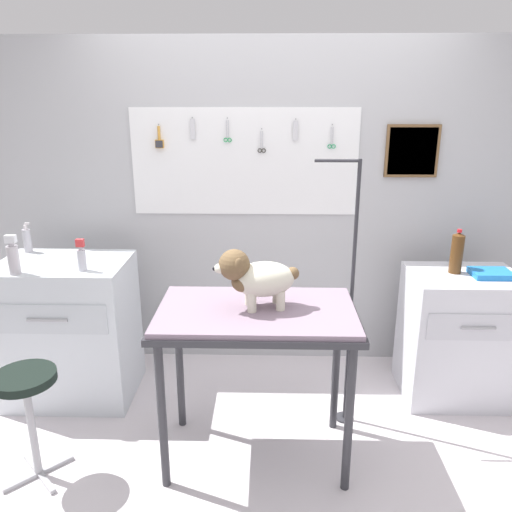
{
  "coord_description": "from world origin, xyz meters",
  "views": [
    {
      "loc": [
        -0.03,
        -2.23,
        1.92
      ],
      "look_at": [
        -0.09,
        0.14,
        1.16
      ],
      "focal_mm": 35.31,
      "sensor_mm": 36.0,
      "label": 1
    }
  ],
  "objects_px": {
    "grooming_arm": "(349,308)",
    "cabinet_right": "(458,336)",
    "soda_bottle": "(457,253)",
    "counter_left": "(70,330)",
    "stool": "(27,395)",
    "grooming_table": "(256,325)",
    "dog": "(255,277)",
    "detangler_spray": "(82,257)"
  },
  "relations": [
    {
      "from": "grooming_arm",
      "to": "cabinet_right",
      "type": "distance_m",
      "value": 0.89
    },
    {
      "from": "grooming_arm",
      "to": "soda_bottle",
      "type": "xyz_separation_m",
      "value": [
        0.71,
        0.34,
        0.24
      ]
    },
    {
      "from": "grooming_arm",
      "to": "counter_left",
      "type": "distance_m",
      "value": 1.8
    },
    {
      "from": "counter_left",
      "to": "stool",
      "type": "height_order",
      "value": "counter_left"
    },
    {
      "from": "cabinet_right",
      "to": "soda_bottle",
      "type": "distance_m",
      "value": 0.56
    },
    {
      "from": "grooming_table",
      "to": "grooming_arm",
      "type": "relative_size",
      "value": 0.65
    },
    {
      "from": "stool",
      "to": "soda_bottle",
      "type": "height_order",
      "value": "soda_bottle"
    },
    {
      "from": "cabinet_right",
      "to": "stool",
      "type": "distance_m",
      "value": 2.59
    },
    {
      "from": "dog",
      "to": "stool",
      "type": "bearing_deg",
      "value": -169.21
    },
    {
      "from": "grooming_arm",
      "to": "soda_bottle",
      "type": "relative_size",
      "value": 5.67
    },
    {
      "from": "grooming_arm",
      "to": "soda_bottle",
      "type": "bearing_deg",
      "value": 25.85
    },
    {
      "from": "detangler_spray",
      "to": "soda_bottle",
      "type": "relative_size",
      "value": 0.68
    },
    {
      "from": "dog",
      "to": "soda_bottle",
      "type": "relative_size",
      "value": 1.53
    },
    {
      "from": "stool",
      "to": "detangler_spray",
      "type": "bearing_deg",
      "value": 80.52
    },
    {
      "from": "grooming_arm",
      "to": "stool",
      "type": "distance_m",
      "value": 1.78
    },
    {
      "from": "soda_bottle",
      "to": "detangler_spray",
      "type": "bearing_deg",
      "value": -173.82
    },
    {
      "from": "counter_left",
      "to": "stool",
      "type": "relative_size",
      "value": 1.53
    },
    {
      "from": "cabinet_right",
      "to": "detangler_spray",
      "type": "xyz_separation_m",
      "value": [
        -2.35,
        -0.21,
        0.59
      ]
    },
    {
      "from": "stool",
      "to": "grooming_arm",
      "type": "bearing_deg",
      "value": 17.71
    },
    {
      "from": "dog",
      "to": "soda_bottle",
      "type": "xyz_separation_m",
      "value": [
        1.25,
        0.66,
        -0.07
      ]
    },
    {
      "from": "grooming_arm",
      "to": "dog",
      "type": "height_order",
      "value": "grooming_arm"
    },
    {
      "from": "cabinet_right",
      "to": "soda_bottle",
      "type": "xyz_separation_m",
      "value": [
        -0.06,
        0.04,
        0.56
      ]
    },
    {
      "from": "grooming_table",
      "to": "detangler_spray",
      "type": "xyz_separation_m",
      "value": [
        -1.04,
        0.43,
        0.22
      ]
    },
    {
      "from": "cabinet_right",
      "to": "soda_bottle",
      "type": "relative_size",
      "value": 3.01
    },
    {
      "from": "dog",
      "to": "detangler_spray",
      "type": "bearing_deg",
      "value": 158.18
    },
    {
      "from": "counter_left",
      "to": "dog",
      "type": "bearing_deg",
      "value": -24.87
    },
    {
      "from": "counter_left",
      "to": "soda_bottle",
      "type": "distance_m",
      "value": 2.53
    },
    {
      "from": "stool",
      "to": "soda_bottle",
      "type": "relative_size",
      "value": 2.15
    },
    {
      "from": "cabinet_right",
      "to": "detangler_spray",
      "type": "distance_m",
      "value": 2.43
    },
    {
      "from": "grooming_arm",
      "to": "detangler_spray",
      "type": "bearing_deg",
      "value": 176.47
    },
    {
      "from": "dog",
      "to": "stool",
      "type": "xyz_separation_m",
      "value": [
        -1.14,
        -0.22,
        -0.56
      ]
    },
    {
      "from": "grooming_table",
      "to": "grooming_arm",
      "type": "height_order",
      "value": "grooming_arm"
    },
    {
      "from": "grooming_arm",
      "to": "detangler_spray",
      "type": "xyz_separation_m",
      "value": [
        -1.57,
        0.1,
        0.26
      ]
    },
    {
      "from": "detangler_spray",
      "to": "stool",
      "type": "bearing_deg",
      "value": -99.48
    },
    {
      "from": "dog",
      "to": "cabinet_right",
      "type": "bearing_deg",
      "value": 25.6
    },
    {
      "from": "cabinet_right",
      "to": "dog",
      "type": "bearing_deg",
      "value": -154.4
    },
    {
      "from": "dog",
      "to": "counter_left",
      "type": "relative_size",
      "value": 0.47
    },
    {
      "from": "counter_left",
      "to": "detangler_spray",
      "type": "height_order",
      "value": "detangler_spray"
    },
    {
      "from": "dog",
      "to": "stool",
      "type": "distance_m",
      "value": 1.29
    },
    {
      "from": "grooming_table",
      "to": "counter_left",
      "type": "xyz_separation_m",
      "value": [
        -1.23,
        0.58,
        -0.33
      ]
    },
    {
      "from": "dog",
      "to": "detangler_spray",
      "type": "relative_size",
      "value": 2.25
    },
    {
      "from": "detangler_spray",
      "to": "soda_bottle",
      "type": "bearing_deg",
      "value": 6.18
    }
  ]
}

